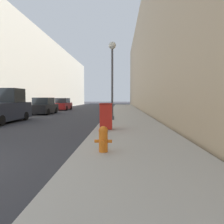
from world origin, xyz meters
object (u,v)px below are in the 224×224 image
Objects in this scene: trash_bin at (106,116)px; parked_sedan_near at (44,107)px; pickup_truck at (1,108)px; fire_hydrant at (103,138)px; lamppost at (112,67)px; parked_sedan_far at (63,105)px.

parked_sedan_near is (-7.36, 12.10, -0.02)m from trash_bin.
pickup_truck reaches higher than parked_sedan_near.
trash_bin is (-0.22, 4.44, 0.27)m from fire_hydrant.
trash_bin is at bearing -91.24° from lamppost.
lamppost is 17.10m from parked_sedan_far.
parked_sedan_near is (-7.58, 16.54, 0.24)m from fire_hydrant.
parked_sedan_near is at bearing 135.63° from lamppost.
lamppost is at bearing -63.37° from parked_sedan_far.
lamppost reaches higher than parked_sedan_near.
pickup_truck is at bearing -90.63° from parked_sedan_near.
fire_hydrant is 0.13× the size of pickup_truck.
pickup_truck is 15.75m from parked_sedan_far.
trash_bin is at bearing 92.88° from fire_hydrant.
fire_hydrant is at bearing -65.38° from parked_sedan_near.
pickup_truck is at bearing 151.17° from trash_bin.
trash_bin is 5.69m from lamppost.
lamppost reaches higher than trash_bin.
trash_bin is 0.23× the size of pickup_truck.
fire_hydrant is 25.46m from parked_sedan_far.
parked_sedan_far is (0.01, 15.74, -0.20)m from pickup_truck.
fire_hydrant is at bearing -48.07° from pickup_truck.
fire_hydrant is at bearing -72.49° from parked_sedan_far.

